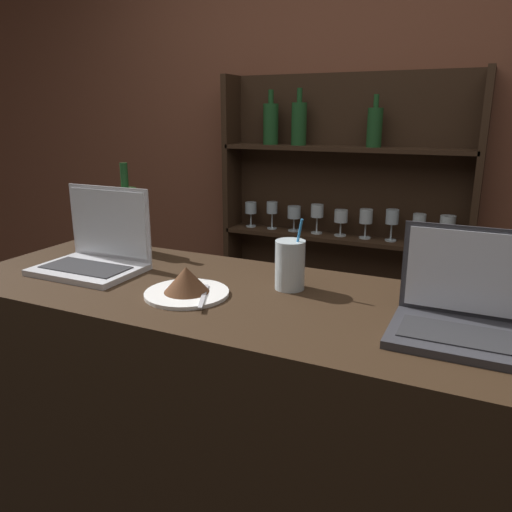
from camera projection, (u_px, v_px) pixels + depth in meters
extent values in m
cube|color=black|center=(234.00, 460.00, 1.51)|extent=(1.64, 0.60, 1.08)
cube|color=brown|center=(359.00, 156.00, 2.46)|extent=(7.00, 0.06, 2.70)
cube|color=#332114|center=(234.00, 242.00, 2.75)|extent=(0.03, 0.18, 1.74)
cube|color=#332114|center=(468.00, 270.00, 2.26)|extent=(0.03, 0.18, 1.74)
cube|color=#332114|center=(344.00, 251.00, 2.57)|extent=(1.23, 0.02, 1.74)
cube|color=#332114|center=(336.00, 319.00, 2.60)|extent=(1.19, 0.18, 0.02)
cube|color=#332114|center=(340.00, 238.00, 2.48)|extent=(1.19, 0.18, 0.02)
cube|color=#332114|center=(344.00, 149.00, 2.36)|extent=(1.19, 0.18, 0.02)
cylinder|color=silver|center=(251.00, 226.00, 2.67)|extent=(0.05, 0.05, 0.01)
cylinder|color=silver|center=(251.00, 219.00, 2.66)|extent=(0.01, 0.01, 0.07)
cylinder|color=silver|center=(251.00, 208.00, 2.65)|extent=(0.06, 0.06, 0.06)
cylinder|color=silver|center=(272.00, 228.00, 2.62)|extent=(0.05, 0.05, 0.01)
cylinder|color=silver|center=(272.00, 220.00, 2.61)|extent=(0.01, 0.01, 0.08)
cylinder|color=silver|center=(272.00, 207.00, 2.59)|extent=(0.06, 0.06, 0.06)
cylinder|color=silver|center=(294.00, 230.00, 2.57)|extent=(0.06, 0.06, 0.01)
cylinder|color=silver|center=(294.00, 224.00, 2.56)|extent=(0.01, 0.01, 0.06)
cylinder|color=silver|center=(294.00, 212.00, 2.55)|extent=(0.07, 0.07, 0.06)
cylinder|color=silver|center=(316.00, 233.00, 2.52)|extent=(0.06, 0.06, 0.01)
cylinder|color=silver|center=(317.00, 225.00, 2.51)|extent=(0.01, 0.01, 0.08)
cylinder|color=silver|center=(317.00, 211.00, 2.49)|extent=(0.06, 0.06, 0.06)
cylinder|color=silver|center=(340.00, 235.00, 2.47)|extent=(0.06, 0.06, 0.01)
cylinder|color=silver|center=(340.00, 228.00, 2.46)|extent=(0.01, 0.01, 0.06)
cylinder|color=silver|center=(341.00, 216.00, 2.45)|extent=(0.07, 0.07, 0.06)
cylinder|color=silver|center=(365.00, 238.00, 2.42)|extent=(0.06, 0.06, 0.01)
cylinder|color=silver|center=(365.00, 230.00, 2.41)|extent=(0.01, 0.01, 0.07)
cylinder|color=silver|center=(366.00, 216.00, 2.39)|extent=(0.06, 0.06, 0.07)
cylinder|color=silver|center=(390.00, 240.00, 2.37)|extent=(0.05, 0.05, 0.01)
cylinder|color=silver|center=(391.00, 232.00, 2.36)|extent=(0.01, 0.01, 0.08)
cylinder|color=silver|center=(392.00, 217.00, 2.34)|extent=(0.06, 0.06, 0.07)
cylinder|color=silver|center=(417.00, 243.00, 2.32)|extent=(0.05, 0.05, 0.01)
cylinder|color=silver|center=(418.00, 235.00, 2.31)|extent=(0.01, 0.01, 0.07)
cylinder|color=silver|center=(419.00, 221.00, 2.29)|extent=(0.06, 0.06, 0.07)
cylinder|color=silver|center=(445.00, 246.00, 2.27)|extent=(0.06, 0.06, 0.01)
cylinder|color=silver|center=(446.00, 238.00, 2.26)|extent=(0.01, 0.01, 0.07)
cylinder|color=silver|center=(448.00, 223.00, 2.24)|extent=(0.07, 0.07, 0.07)
cylinder|color=#1E4C23|center=(299.00, 124.00, 2.42)|extent=(0.08, 0.08, 0.20)
cylinder|color=#1E4C23|center=(300.00, 95.00, 2.39)|extent=(0.03, 0.03, 0.07)
cylinder|color=#1E4C23|center=(375.00, 128.00, 2.27)|extent=(0.07, 0.07, 0.17)
cylinder|color=#1E4C23|center=(376.00, 101.00, 2.24)|extent=(0.02, 0.02, 0.06)
cylinder|color=#1E4C23|center=(271.00, 124.00, 2.48)|extent=(0.08, 0.08, 0.20)
cylinder|color=#1E4C23|center=(271.00, 97.00, 2.45)|extent=(0.03, 0.03, 0.07)
cube|color=silver|center=(88.00, 270.00, 1.52)|extent=(0.31, 0.22, 0.02)
cube|color=#28282B|center=(86.00, 267.00, 1.51)|extent=(0.27, 0.12, 0.00)
cube|color=silver|center=(110.00, 223.00, 1.58)|extent=(0.31, 0.00, 0.23)
cube|color=silver|center=(109.00, 223.00, 1.58)|extent=(0.29, 0.01, 0.21)
cube|color=#333338|center=(465.00, 338.00, 1.05)|extent=(0.31, 0.22, 0.02)
cube|color=#28282B|center=(465.00, 335.00, 1.04)|extent=(0.27, 0.12, 0.00)
cube|color=#333338|center=(474.00, 273.00, 1.12)|extent=(0.31, 0.00, 0.21)
cube|color=white|center=(474.00, 273.00, 1.12)|extent=(0.29, 0.01, 0.19)
cylinder|color=white|center=(187.00, 293.00, 1.33)|extent=(0.23, 0.23, 0.01)
cone|color=#51301C|center=(186.00, 279.00, 1.32)|extent=(0.12, 0.12, 0.07)
cube|color=#B7B7BC|center=(203.00, 296.00, 1.29)|extent=(0.08, 0.16, 0.00)
cylinder|color=silver|center=(290.00, 265.00, 1.36)|extent=(0.08, 0.08, 0.14)
cylinder|color=#338CD8|center=(295.00, 254.00, 1.35)|extent=(0.04, 0.01, 0.20)
cylinder|color=#1E4C23|center=(127.00, 219.00, 1.75)|extent=(0.07, 0.07, 0.22)
cylinder|color=#1E4C23|center=(124.00, 175.00, 1.70)|extent=(0.03, 0.03, 0.09)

